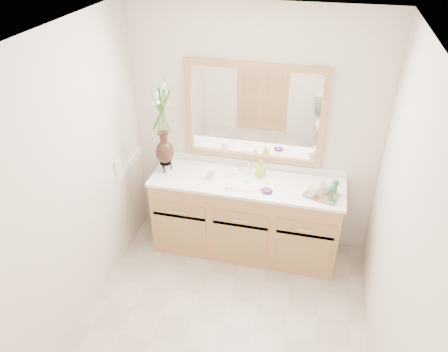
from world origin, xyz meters
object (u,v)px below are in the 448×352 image
(flower_vase, at_px, (162,116))
(tray, at_px, (321,195))
(soap_bottle, at_px, (261,169))
(tumbler, at_px, (211,173))

(flower_vase, height_order, tray, flower_vase)
(soap_bottle, bearing_deg, tumbler, -148.62)
(tumbler, distance_m, tray, 1.04)
(tumbler, height_order, soap_bottle, soap_bottle)
(tumbler, distance_m, soap_bottle, 0.48)
(flower_vase, relative_size, tumbler, 8.73)
(soap_bottle, height_order, tray, soap_bottle)
(tumbler, relative_size, soap_bottle, 0.64)
(soap_bottle, xyz_separation_m, tray, (0.59, -0.21, -0.07))
(flower_vase, bearing_deg, soap_bottle, 6.90)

